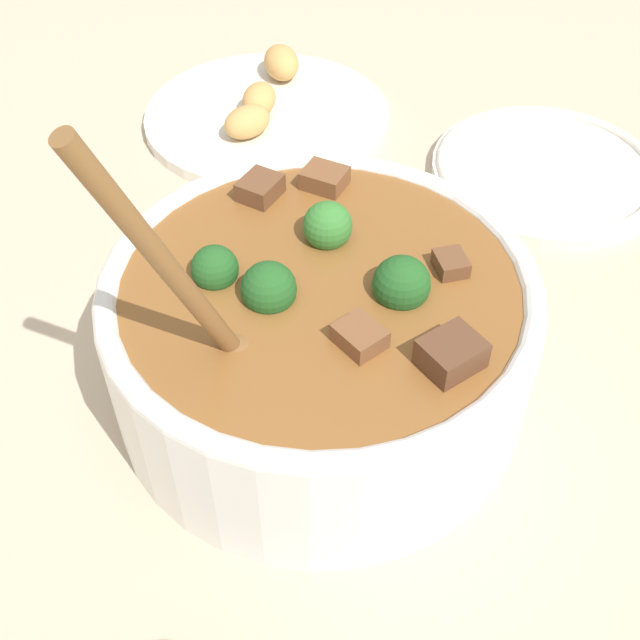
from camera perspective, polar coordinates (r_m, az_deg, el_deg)
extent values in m
plane|color=#C6B293|center=(0.60, 0.00, -4.86)|extent=(4.00, 4.00, 0.00)
cylinder|color=white|center=(0.56, 0.00, -1.49)|extent=(0.29, 0.29, 0.10)
torus|color=white|center=(0.52, 0.00, 2.39)|extent=(0.29, 0.29, 0.02)
cylinder|color=brown|center=(0.54, 0.00, 0.28)|extent=(0.27, 0.27, 0.06)
sphere|color=#235B23|center=(0.51, 5.81, 2.56)|extent=(0.04, 0.04, 0.04)
cylinder|color=#6B9956|center=(0.53, 5.60, 0.41)|extent=(0.01, 0.01, 0.02)
sphere|color=#235B23|center=(0.51, -3.66, 2.23)|extent=(0.04, 0.04, 0.04)
cylinder|color=#6B9956|center=(0.53, -3.53, 0.16)|extent=(0.01, 0.01, 0.02)
sphere|color=#235B23|center=(0.53, -7.49, 3.65)|extent=(0.03, 0.03, 0.03)
cylinder|color=#6B9956|center=(0.54, -7.27, 1.85)|extent=(0.01, 0.01, 0.01)
sphere|color=#387F33|center=(0.55, 0.54, 6.72)|extent=(0.03, 0.03, 0.03)
cylinder|color=#6B9956|center=(0.57, 0.52, 4.76)|extent=(0.01, 0.01, 0.02)
cube|color=brown|center=(0.59, -4.27, 9.05)|extent=(0.03, 0.04, 0.02)
cube|color=brown|center=(0.48, 2.81, -1.49)|extent=(0.04, 0.04, 0.02)
cube|color=brown|center=(0.54, 9.25, 3.75)|extent=(0.03, 0.03, 0.02)
cube|color=brown|center=(0.60, 0.33, 9.71)|extent=(0.04, 0.03, 0.02)
cube|color=brown|center=(0.48, 9.27, -2.66)|extent=(0.04, 0.05, 0.03)
ellipsoid|color=brown|center=(0.49, -6.19, -2.01)|extent=(0.04, 0.03, 0.01)
cylinder|color=brown|center=(0.41, -10.98, 3.93)|extent=(0.05, 0.08, 0.19)
cylinder|color=silver|center=(0.82, 15.78, 10.08)|extent=(0.22, 0.22, 0.01)
torus|color=silver|center=(0.82, 15.86, 10.42)|extent=(0.22, 0.22, 0.01)
cylinder|color=silver|center=(0.88, -3.76, 14.23)|extent=(0.26, 0.26, 0.01)
ellipsoid|color=tan|center=(0.93, -2.77, 17.82)|extent=(0.06, 0.07, 0.03)
ellipsoid|color=tan|center=(0.87, -4.35, 15.39)|extent=(0.03, 0.05, 0.03)
ellipsoid|color=tan|center=(0.83, -5.20, 13.87)|extent=(0.06, 0.06, 0.03)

